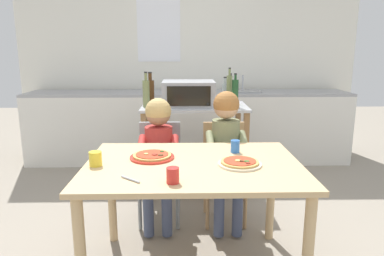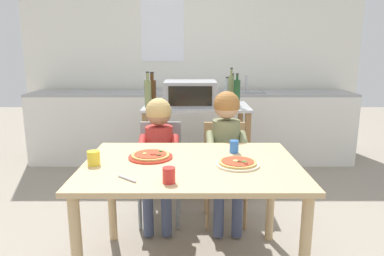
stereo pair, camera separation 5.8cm
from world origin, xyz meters
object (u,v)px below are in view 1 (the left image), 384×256
Objects in this scene: bottle_tall_green_wine at (225,92)px; drinking_cup_red at (173,175)px; drinking_cup_blue at (235,146)px; bottle_squat_spirits at (150,92)px; bottle_dark_olive_oil at (230,91)px; dining_table at (193,178)px; bottle_brown_beer at (235,93)px; kitchen_island_cart at (194,135)px; drinking_cup_yellow at (95,159)px; child_in_olive_shirt at (226,141)px; bottle_clear_vinegar at (146,93)px; pizza_plate_red_rimmed at (152,156)px; serving_spoon at (130,179)px; toaster_oven at (189,94)px; dining_chair_right at (224,164)px; pizza_plate_cream at (240,163)px; child_in_red_shirt at (158,145)px; bottle_slim_sauce at (229,90)px; dining_chair_left at (160,164)px.

bottle_tall_green_wine is 1.96m from drinking_cup_red.
bottle_squat_spirits is at bearing 120.15° from drinking_cup_blue.
bottle_dark_olive_oil reaches higher than dining_table.
drinking_cup_blue is (-0.14, -1.04, -0.23)m from bottle_brown_beer.
kitchen_island_cart is 11.72× the size of drinking_cup_yellow.
child_in_olive_shirt is (-0.15, -0.61, -0.31)m from bottle_brown_beer.
dining_table is 0.39m from drinking_cup_blue.
bottle_clear_vinegar is (-0.46, -0.09, 0.43)m from kitchen_island_cart.
bottle_clear_vinegar is 1.20m from pizza_plate_red_rimmed.
drinking_cup_blue is (0.40, 0.55, -0.00)m from drinking_cup_red.
bottle_squat_spirits is at bearing -164.93° from bottle_tall_green_wine.
serving_spoon is at bearing 169.44° from drinking_cup_red.
child_in_olive_shirt is 3.84× the size of pizza_plate_red_rimmed.
drinking_cup_red is at bearing -126.13° from drinking_cup_blue.
kitchen_island_cart is 0.42m from toaster_oven.
drinking_cup_blue is at bearing -75.06° from toaster_oven.
serving_spoon is at bearing -88.65° from bottle_squat_spirits.
bottle_brown_beer is 0.75m from dining_chair_right.
drinking_cup_blue is at bearing -78.17° from kitchen_island_cart.
bottle_dark_olive_oil is at bearing 79.95° from dining_chair_right.
pizza_plate_cream is (0.28, -0.05, 0.11)m from dining_table.
drinking_cup_red is at bearing -109.87° from dining_chair_right.
bottle_dark_olive_oil reaches higher than bottle_tall_green_wine.
drinking_cup_red is 0.23m from serving_spoon.
serving_spoon is at bearing -45.48° from drinking_cup_yellow.
toaster_oven is 5.71× the size of drinking_cup_yellow.
kitchen_island_cart is at bearing -164.18° from bottle_dark_olive_oil.
kitchen_island_cart is 0.58m from bottle_brown_beer.
dining_table is at bearing 170.11° from pizza_plate_cream.
child_in_red_shirt is 0.94m from serving_spoon.
drinking_cup_red is 0.68m from drinking_cup_blue.
toaster_oven is 0.61× the size of dining_chair_right.
drinking_cup_blue is 0.59× the size of serving_spoon.
bottle_dark_olive_oil is at bearing 17.36° from toaster_oven.
bottle_tall_green_wine is 0.22m from bottle_slim_sauce.
drinking_cup_blue reaches higher than pizza_plate_red_rimmed.
bottle_squat_spirits is 1.02m from child_in_olive_shirt.
bottle_tall_green_wine is 0.78× the size of bottle_clear_vinegar.
dining_table is 0.30m from pizza_plate_red_rimmed.
drinking_cup_yellow is (-0.86, -0.68, 0.08)m from child_in_olive_shirt.
drinking_cup_red and drinking_cup_blue have the same top height.
bottle_tall_green_wine is at bearing 66.95° from pizza_plate_red_rimmed.
bottle_clear_vinegar is 0.75m from dining_chair_left.
dining_table is (0.41, -1.26, -0.37)m from bottle_clear_vinegar.
bottle_clear_vinegar is (-0.77, -0.30, 0.03)m from bottle_tall_green_wine.
pizza_plate_red_rimmed reaches higher than serving_spoon.
bottle_brown_beer is at bearing -66.03° from bottle_slim_sauce.
dining_table is 0.82m from dining_chair_left.
drinking_cup_red is (-0.39, -1.08, 0.30)m from dining_chair_right.
pizza_plate_cream is (0.54, -0.15, 0.00)m from pizza_plate_red_rimmed.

